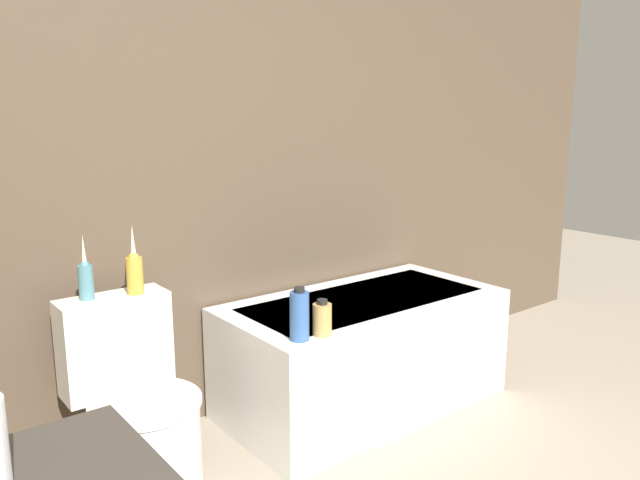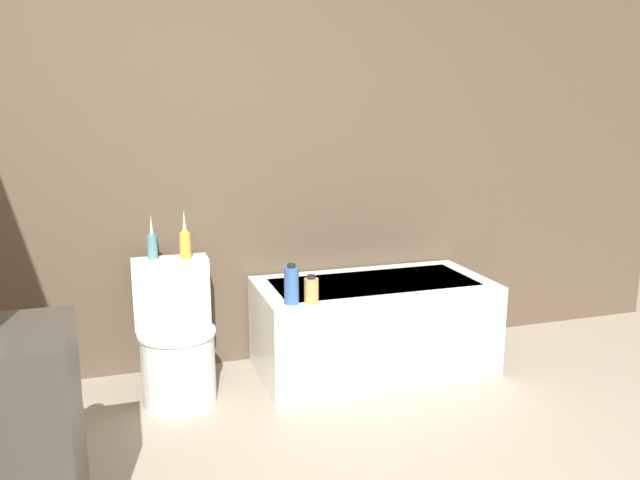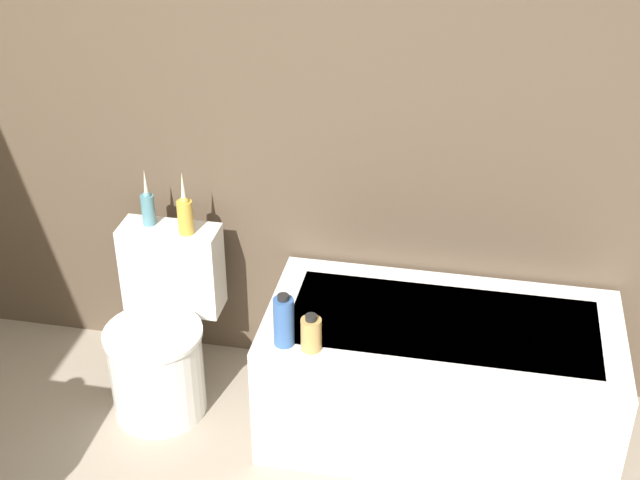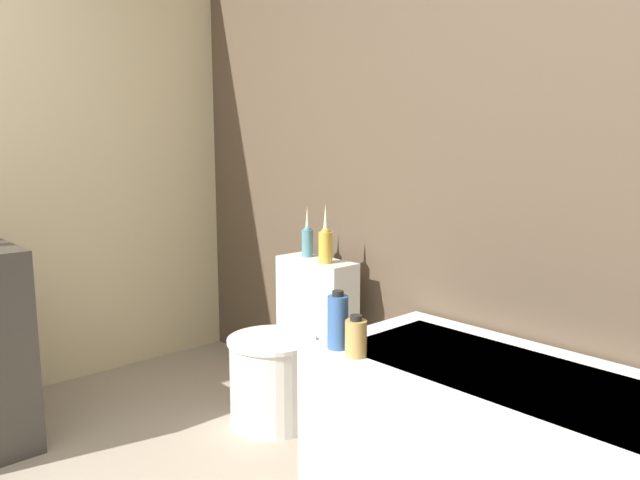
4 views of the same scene
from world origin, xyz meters
The scene contains 7 objects.
wall_back_tiled centered at (0.00, 2.24, 1.30)m, with size 6.40×0.06×2.60m.
bathtub centered at (0.78, 1.84, 0.28)m, with size 1.41×0.71×0.56m.
toilet centered at (-0.40, 1.82, 0.31)m, with size 0.43×0.58×0.75m.
vase_gold centered at (-0.49, 2.04, 0.84)m, with size 0.06×0.06×0.26m.
vase_silver centered at (-0.31, 1.99, 0.85)m, with size 0.07×0.07×0.28m.
shampoo_bottle_tall centered at (0.20, 1.58, 0.66)m, with size 0.08×0.08×0.22m.
shampoo_bottle_short centered at (0.31, 1.57, 0.63)m, with size 0.08×0.08×0.15m.
Camera 3 is at (0.86, -1.05, 2.63)m, focal length 50.00 mm.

